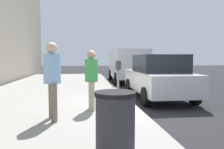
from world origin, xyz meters
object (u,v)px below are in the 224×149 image
(parked_sedan_near, at_px, (158,76))
(pedestrian_at_meter, at_px, (91,75))
(pedestrian_bystander, at_px, (52,74))
(parking_meter, at_px, (118,74))
(parked_van_far, at_px, (127,64))
(trash_bin, at_px, (115,127))

(parked_sedan_near, bearing_deg, pedestrian_at_meter, 128.19)
(pedestrian_at_meter, relative_size, pedestrian_bystander, 0.92)
(pedestrian_bystander, bearing_deg, pedestrian_at_meter, 27.13)
(pedestrian_bystander, bearing_deg, parking_meter, 13.79)
(pedestrian_bystander, relative_size, parked_van_far, 0.35)
(parked_van_far, bearing_deg, pedestrian_at_meter, 161.72)
(parking_meter, height_order, pedestrian_bystander, pedestrian_bystander)
(pedestrian_bystander, xyz_separation_m, parked_sedan_near, (3.07, -3.73, -0.37))
(parking_meter, xyz_separation_m, trash_bin, (-3.27, 0.58, -0.51))
(parked_sedan_near, bearing_deg, parked_van_far, -0.01)
(parked_van_far, bearing_deg, parked_sedan_near, 179.99)
(parking_meter, height_order, pedestrian_at_meter, pedestrian_at_meter)
(parked_van_far, height_order, trash_bin, parked_van_far)
(pedestrian_bystander, height_order, trash_bin, pedestrian_bystander)
(pedestrian_bystander, bearing_deg, parked_sedan_near, 23.72)
(parking_meter, relative_size, pedestrian_bystander, 0.76)
(parking_meter, xyz_separation_m, pedestrian_bystander, (-0.99, 1.76, 0.10))
(parking_meter, distance_m, pedestrian_bystander, 2.02)
(parked_sedan_near, xyz_separation_m, trash_bin, (-5.34, 2.55, -0.24))
(parking_meter, bearing_deg, trash_bin, 169.94)
(pedestrian_bystander, xyz_separation_m, parked_van_far, (9.26, -3.73, -0.01))
(pedestrian_at_meter, xyz_separation_m, parked_sedan_near, (2.17, -2.76, -0.25))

